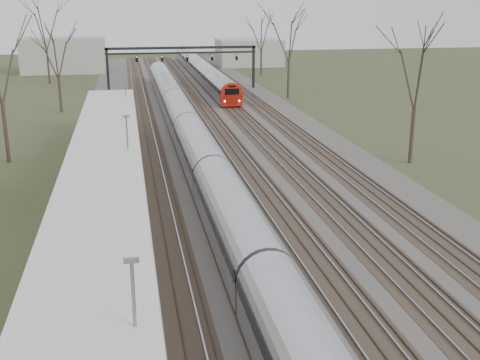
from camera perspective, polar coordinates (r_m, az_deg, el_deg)
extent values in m
cube|color=#474442|center=(57.21, -2.83, 4.30)|extent=(24.00, 160.00, 0.10)
cube|color=#4C3828|center=(56.72, -8.86, 4.05)|extent=(2.60, 160.00, 0.06)
cube|color=gray|center=(56.69, -9.59, 4.09)|extent=(0.07, 160.00, 0.12)
cube|color=gray|center=(56.73, -8.14, 4.16)|extent=(0.07, 160.00, 0.12)
cube|color=#4C3828|center=(56.93, -5.33, 4.23)|extent=(2.60, 160.00, 0.06)
cube|color=gray|center=(56.85, -6.05, 4.26)|extent=(0.07, 160.00, 0.12)
cube|color=gray|center=(56.98, -4.61, 4.33)|extent=(0.07, 160.00, 0.12)
cube|color=#4C3828|center=(57.34, -1.84, 4.39)|extent=(2.60, 160.00, 0.06)
cube|color=gray|center=(57.23, -2.55, 4.42)|extent=(0.07, 160.00, 0.12)
cube|color=gray|center=(57.44, -1.13, 4.48)|extent=(0.07, 160.00, 0.12)
cube|color=#4C3828|center=(57.97, 1.59, 4.52)|extent=(2.60, 160.00, 0.06)
cube|color=gray|center=(57.81, 0.89, 4.57)|extent=(0.07, 160.00, 0.12)
cube|color=gray|center=(58.11, 2.28, 4.62)|extent=(0.07, 160.00, 0.12)
cube|color=#4C3828|center=(58.80, 4.94, 4.64)|extent=(2.60, 160.00, 0.06)
cube|color=gray|center=(58.60, 4.26, 4.69)|extent=(0.07, 160.00, 0.12)
cube|color=gray|center=(58.98, 5.61, 4.73)|extent=(0.07, 160.00, 0.12)
cube|color=#9E9B93|center=(39.70, -12.31, -1.05)|extent=(3.50, 69.00, 1.00)
cylinder|color=slate|center=(20.89, -13.71, -11.99)|extent=(0.14, 0.14, 3.00)
cylinder|color=slate|center=(28.18, -13.01, -4.21)|extent=(0.14, 0.14, 3.00)
cylinder|color=slate|center=(35.77, -12.62, 0.32)|extent=(0.14, 0.14, 3.00)
cylinder|color=slate|center=(43.51, -12.36, 3.25)|extent=(0.14, 0.14, 3.00)
cylinder|color=slate|center=(51.33, -12.18, 5.29)|extent=(0.14, 0.14, 3.00)
cube|color=silver|center=(34.41, -12.82, 2.33)|extent=(4.10, 50.00, 0.12)
cube|color=beige|center=(34.45, -12.80, 2.06)|extent=(4.10, 50.00, 0.25)
cube|color=black|center=(85.90, -12.44, 10.12)|extent=(0.35, 0.35, 6.00)
cube|color=black|center=(87.75, 1.28, 10.63)|extent=(0.35, 0.35, 6.00)
cube|color=black|center=(85.95, -5.56, 12.37)|extent=(21.00, 0.35, 0.35)
cube|color=black|center=(86.01, -5.55, 11.91)|extent=(21.00, 0.25, 0.25)
cube|color=black|center=(85.53, -9.78, 11.25)|extent=(0.32, 0.22, 0.85)
sphere|color=#0CFF19|center=(85.37, -9.78, 11.41)|extent=(0.16, 0.16, 0.16)
cube|color=black|center=(85.66, -7.39, 11.36)|extent=(0.32, 0.22, 0.85)
sphere|color=#0CFF19|center=(85.50, -7.39, 11.52)|extent=(0.16, 0.16, 0.16)
cube|color=black|center=(85.94, -5.02, 11.45)|extent=(0.32, 0.22, 0.85)
sphere|color=#0CFF19|center=(85.78, -5.01, 11.61)|extent=(0.16, 0.16, 0.16)
cube|color=black|center=(86.36, -2.66, 11.52)|extent=(0.32, 0.22, 0.85)
sphere|color=#0CFF19|center=(86.20, -2.65, 11.68)|extent=(0.16, 0.16, 0.16)
cube|color=black|center=(86.92, -0.33, 11.57)|extent=(0.32, 0.22, 0.85)
sphere|color=#0CFF19|center=(86.76, -0.31, 11.73)|extent=(0.16, 0.16, 0.16)
cylinder|color=#2D231C|center=(50.24, -21.33, 4.24)|extent=(0.30, 0.30, 4.95)
cylinder|color=#2D231C|center=(48.60, 15.99, 4.09)|extent=(0.30, 0.30, 4.50)
cube|color=#A3A5AD|center=(52.53, -4.90, 4.31)|extent=(2.55, 90.00, 1.60)
cylinder|color=#A3A5AD|center=(52.40, -4.92, 5.00)|extent=(2.60, 89.70, 2.60)
cube|color=black|center=(52.38, -4.92, 5.11)|extent=(2.62, 89.40, 0.55)
cube|color=black|center=(52.74, -4.88, 3.33)|extent=(1.80, 89.00, 0.35)
cube|color=#A3A5AD|center=(100.52, -3.78, 10.29)|extent=(2.55, 60.00, 1.60)
cylinder|color=#A3A5AD|center=(100.45, -3.79, 10.66)|extent=(2.60, 59.70, 2.60)
cube|color=black|center=(100.44, -3.79, 10.72)|extent=(2.62, 59.40, 0.55)
cube|color=#B8160A|center=(71.21, -0.79, 7.61)|extent=(2.55, 0.50, 1.50)
cylinder|color=#B8160A|center=(71.15, -0.80, 8.18)|extent=(2.60, 0.60, 2.60)
cube|color=black|center=(70.84, -0.77, 8.39)|extent=(1.70, 0.12, 0.70)
sphere|color=white|center=(70.89, -1.45, 7.49)|extent=(0.22, 0.22, 0.22)
sphere|color=white|center=(71.18, -0.08, 7.53)|extent=(0.22, 0.22, 0.22)
cube|color=black|center=(100.63, -3.77, 9.77)|extent=(1.80, 59.00, 0.35)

